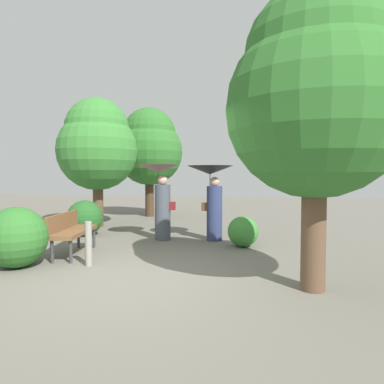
# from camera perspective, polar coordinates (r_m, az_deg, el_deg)

# --- Properties ---
(ground_plane) EXTENTS (40.00, 40.00, 0.00)m
(ground_plane) POSITION_cam_1_polar(r_m,az_deg,el_deg) (5.43, -8.61, -14.23)
(ground_plane) COLOR #6B665B
(person_left) EXTENTS (1.06, 1.06, 1.84)m
(person_left) POSITION_cam_1_polar(r_m,az_deg,el_deg) (8.50, -5.22, 0.37)
(person_left) COLOR #474C56
(person_left) RESTS_ON ground
(person_right) EXTENTS (1.12, 1.12, 1.81)m
(person_right) POSITION_cam_1_polar(r_m,az_deg,el_deg) (8.37, 3.30, 0.67)
(person_right) COLOR navy
(person_right) RESTS_ON ground
(park_bench) EXTENTS (0.75, 1.56, 0.83)m
(park_bench) POSITION_cam_1_polar(r_m,az_deg,el_deg) (7.32, -19.39, -5.81)
(park_bench) COLOR #38383D
(park_bench) RESTS_ON ground
(tree_near_left) EXTENTS (2.42, 2.42, 3.92)m
(tree_near_left) POSITION_cam_1_polar(r_m,az_deg,el_deg) (10.99, -15.34, 7.63)
(tree_near_left) COLOR brown
(tree_near_left) RESTS_ON ground
(tree_near_right) EXTENTS (2.43, 2.43, 4.12)m
(tree_near_right) POSITION_cam_1_polar(r_m,az_deg,el_deg) (5.11, 19.74, 15.09)
(tree_near_right) COLOR brown
(tree_near_right) RESTS_ON ground
(tree_mid_left) EXTENTS (2.53, 2.53, 4.14)m
(tree_mid_left) POSITION_cam_1_polar(r_m,az_deg,el_deg) (13.38, -7.07, 7.46)
(tree_mid_left) COLOR #42301E
(tree_mid_left) RESTS_ON ground
(bush_path_left) EXTENTS (0.93, 0.93, 0.93)m
(bush_path_left) POSITION_cam_1_polar(r_m,az_deg,el_deg) (9.48, -17.25, -4.11)
(bush_path_left) COLOR #235B23
(bush_path_left) RESTS_ON ground
(bush_path_right) EXTENTS (1.05, 1.05, 1.05)m
(bush_path_right) POSITION_cam_1_polar(r_m,az_deg,el_deg) (6.69, -27.00, -6.67)
(bush_path_right) COLOR #2D6B28
(bush_path_right) RESTS_ON ground
(bush_behind_bench) EXTENTS (0.68, 0.68, 0.68)m
(bush_behind_bench) POSITION_cam_1_polar(r_m,az_deg,el_deg) (7.77, 8.40, -6.46)
(bush_behind_bench) COLOR #387F33
(bush_behind_bench) RESTS_ON ground
(path_marker_post) EXTENTS (0.12, 0.12, 0.78)m
(path_marker_post) POSITION_cam_1_polar(r_m,az_deg,el_deg) (6.37, -16.70, -8.16)
(path_marker_post) COLOR gray
(path_marker_post) RESTS_ON ground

